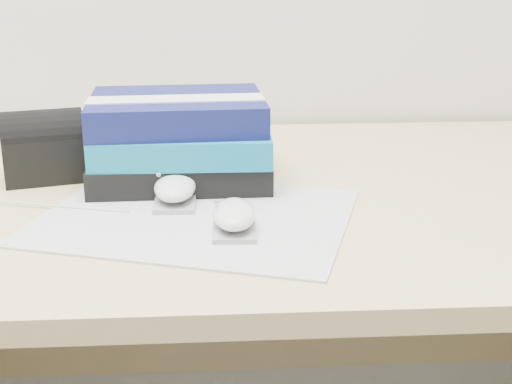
{
  "coord_description": "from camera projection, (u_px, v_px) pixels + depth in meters",
  "views": [
    {
      "loc": [
        -0.15,
        0.56,
        1.07
      ],
      "look_at": [
        -0.09,
        1.43,
        0.77
      ],
      "focal_mm": 50.0,
      "sensor_mm": 36.0,
      "label": 1
    }
  ],
  "objects": [
    {
      "name": "mouse_rear",
      "position": [
        175.0,
        189.0,
        0.99
      ],
      "size": [
        0.06,
        0.1,
        0.04
      ],
      "color": "#959597",
      "rests_on": "mousepad"
    },
    {
      "name": "book_stack",
      "position": [
        180.0,
        140.0,
        1.09
      ],
      "size": [
        0.27,
        0.22,
        0.13
      ],
      "color": "black",
      "rests_on": "desk"
    },
    {
      "name": "desk",
      "position": [
        302.0,
        304.0,
        1.22
      ],
      "size": [
        1.6,
        0.8,
        0.73
      ],
      "color": "tan",
      "rests_on": "ground"
    },
    {
      "name": "mousepad",
      "position": [
        195.0,
        217.0,
        0.95
      ],
      "size": [
        0.48,
        0.42,
        0.0
      ],
      "primitive_type": "cube",
      "rotation": [
        0.0,
        0.0,
        -0.31
      ],
      "color": "#9A9BA2",
      "rests_on": "desk"
    },
    {
      "name": "pouch",
      "position": [
        44.0,
        146.0,
        1.09
      ],
      "size": [
        0.14,
        0.11,
        0.11
      ],
      "color": "black",
      "rests_on": "desk"
    },
    {
      "name": "usb_cable",
      "position": [
        59.0,
        206.0,
        0.98
      ],
      "size": [
        0.2,
        0.06,
        0.0
      ],
      "primitive_type": "cylinder",
      "rotation": [
        0.0,
        1.57,
        -0.28
      ],
      "color": "silver",
      "rests_on": "mousepad"
    },
    {
      "name": "mouse_front",
      "position": [
        234.0,
        216.0,
        0.89
      ],
      "size": [
        0.06,
        0.1,
        0.04
      ],
      "color": "gray",
      "rests_on": "mousepad"
    }
  ]
}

